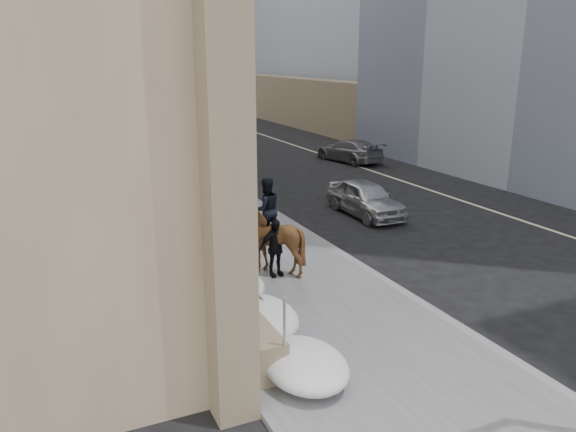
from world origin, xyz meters
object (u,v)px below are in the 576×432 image
object	(u,v)px
mounted_horse_left	(241,258)
pedestrian	(275,248)
mounted_horse_right	(268,234)
car_silver	(366,198)
car_grey	(349,150)

from	to	relation	value
mounted_horse_left	pedestrian	world-z (taller)	mounted_horse_left
mounted_horse_right	car_silver	xyz separation A→B (m)	(5.64, 4.08, -0.52)
pedestrian	mounted_horse_left	bearing A→B (deg)	-141.67
mounted_horse_left	car_silver	world-z (taller)	mounted_horse_left
pedestrian	car_silver	size ratio (longest dim) A/B	0.40
pedestrian	car_grey	world-z (taller)	pedestrian
mounted_horse_right	pedestrian	bearing A→B (deg)	98.12
mounted_horse_right	car_grey	size ratio (longest dim) A/B	0.59
mounted_horse_right	car_grey	bearing A→B (deg)	-128.10
mounted_horse_right	car_grey	world-z (taller)	mounted_horse_right
mounted_horse_left	mounted_horse_right	distance (m)	2.17
mounted_horse_right	car_grey	distance (m)	17.63
car_silver	car_grey	distance (m)	11.13
pedestrian	car_grey	xyz separation A→B (m)	(10.69, 14.32, -0.27)
car_silver	car_grey	xyz separation A→B (m)	(5.10, 9.89, -0.03)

